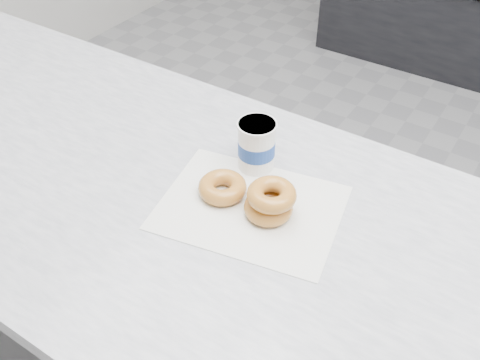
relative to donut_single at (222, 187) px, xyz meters
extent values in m
plane|color=gray|center=(0.33, 0.55, -0.92)|extent=(5.00, 5.00, 0.00)
cube|color=silver|center=(0.33, -0.05, -0.04)|extent=(3.06, 0.76, 0.04)
cube|color=silver|center=(0.07, 0.00, -0.02)|extent=(0.38, 0.32, 0.00)
torus|color=#CA7337|center=(0.00, 0.00, 0.00)|extent=(0.11, 0.11, 0.03)
torus|color=#CA7337|center=(0.10, 0.00, 0.00)|extent=(0.09, 0.09, 0.03)
torus|color=#CA7337|center=(0.11, 0.00, 0.03)|extent=(0.13, 0.13, 0.03)
cylinder|color=white|center=(0.01, 0.11, 0.04)|extent=(0.10, 0.10, 0.11)
cylinder|color=white|center=(0.01, 0.11, 0.09)|extent=(0.08, 0.08, 0.01)
cylinder|color=#1B3E95|center=(0.01, 0.11, 0.03)|extent=(0.10, 0.10, 0.03)
camera|label=1|loc=(0.45, -0.64, 0.70)|focal=40.00mm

